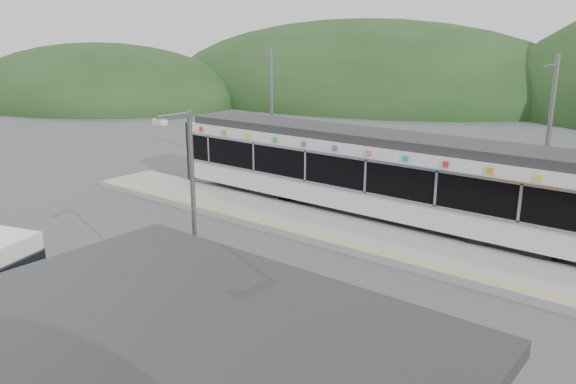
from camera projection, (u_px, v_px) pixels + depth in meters
The scene contains 8 objects.
ground at pixel (267, 253), 20.42m from camera, with size 120.00×120.00×0.00m, color #4C4C4F.
hills at pixel (487, 251), 20.69m from camera, with size 146.00×149.00×26.00m.
platform at pixel (320, 226), 22.87m from camera, with size 26.00×3.20×0.30m, color #9E9E99.
yellow_line at pixel (300, 231), 21.85m from camera, with size 26.00×0.10×0.01m, color yellow.
train at pixel (374, 172), 23.87m from camera, with size 20.44×3.01×3.74m.
catenary_mast_west at pixel (271, 113), 30.11m from camera, with size 0.18×1.80×7.00m.
catenary_mast_east at pixel (547, 143), 21.69m from camera, with size 0.18×1.80×7.00m.
lamp_post at pixel (190, 206), 14.02m from camera, with size 0.35×1.04×5.90m.
Camera 1 is at (12.51, -14.44, 7.60)m, focal length 35.00 mm.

